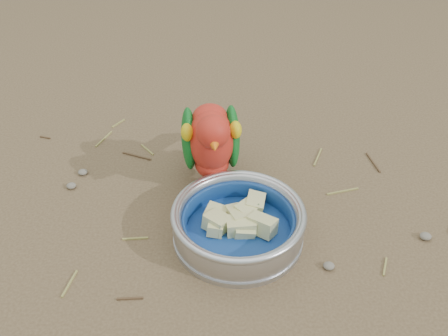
{
  "coord_description": "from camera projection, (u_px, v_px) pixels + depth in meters",
  "views": [
    {
      "loc": [
        -0.04,
        -0.54,
        0.6
      ],
      "look_at": [
        -0.03,
        0.15,
        0.08
      ],
      "focal_mm": 40.0,
      "sensor_mm": 36.0,
      "label": 1
    }
  ],
  "objects": [
    {
      "name": "bowl_wall",
      "position": [
        238.0,
        221.0,
        0.82
      ],
      "size": [
        0.22,
        0.22,
        0.04
      ],
      "primitive_type": null,
      "color": "#B2B2BA",
      "rests_on": "food_bowl"
    },
    {
      "name": "ground",
      "position": [
        243.0,
        264.0,
        0.79
      ],
      "size": [
        60.0,
        60.0,
        0.0
      ],
      "primitive_type": "plane",
      "color": "brown"
    },
    {
      "name": "ground_debris",
      "position": [
        222.0,
        238.0,
        0.83
      ],
      "size": [
        0.9,
        0.8,
        0.01
      ],
      "primitive_type": null,
      "color": "olive",
      "rests_on": "ground"
    },
    {
      "name": "fruit_wedges",
      "position": [
        238.0,
        224.0,
        0.82
      ],
      "size": [
        0.13,
        0.13,
        0.03
      ],
      "primitive_type": null,
      "color": "#D3CF89",
      "rests_on": "food_bowl"
    },
    {
      "name": "lory_parrot",
      "position": [
        211.0,
        147.0,
        0.89
      ],
      "size": [
        0.12,
        0.23,
        0.18
      ],
      "primitive_type": null,
      "rotation": [
        0.0,
        0.0,
        -3.06
      ],
      "color": "red",
      "rests_on": "ground"
    },
    {
      "name": "food_bowl",
      "position": [
        238.0,
        234.0,
        0.83
      ],
      "size": [
        0.22,
        0.22,
        0.02
      ],
      "primitive_type": "cylinder",
      "color": "#B2B2BA",
      "rests_on": "ground"
    }
  ]
}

